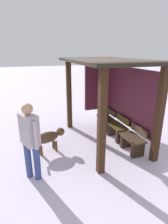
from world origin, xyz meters
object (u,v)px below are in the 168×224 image
Objects in this scene: bench_left_inside at (106,121)px; dog at (49,137)px; bench_right_inside at (133,142)px; person_walking at (30,136)px; bus_shelter at (112,83)px; bench_center_inside at (118,129)px.

bench_left_inside reaches higher than dog.
person_walking reaches higher than bench_right_inside.
dog is at bearing -83.79° from bus_shelter.
dog is at bearing -66.74° from bench_left_inside.
bench_center_inside reaches higher than dog.
person_walking is at bearing -26.81° from dog.
bus_shelter is 2.39m from dog.
bench_center_inside is 0.76× the size of dog.
bench_right_inside is at bearing -0.02° from bench_center_inside.
bus_shelter reaches higher than bench_center_inside.
bus_shelter reaches higher than bench_right_inside.
bench_center_inside is at bearing 112.10° from person_walking.
bench_right_inside is at bearing 95.16° from person_walking.
bench_left_inside is (-0.72, 0.22, -1.49)m from bus_shelter.
bench_right_inside reaches higher than dog.
bench_left_inside is 3.39m from person_walking.
dog is (0.09, -2.18, 0.12)m from bench_center_inside.
person_walking reaches higher than bench_left_inside.
bench_center_inside is at bearing 0.00° from bench_left_inside.
bench_right_inside is 0.44× the size of person_walking.
bench_right_inside is at bearing 12.75° from bus_shelter.
bus_shelter is 1.67m from bench_left_inside.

